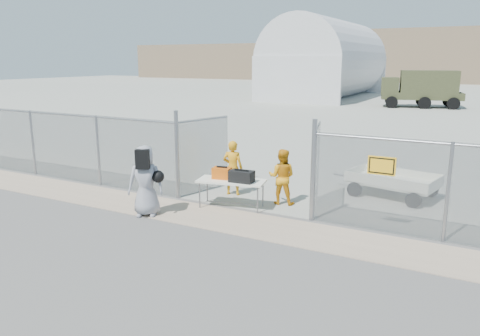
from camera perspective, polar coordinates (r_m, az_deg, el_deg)
The scene contains 13 objects.
ground at distance 10.87m, azimuth -5.03°, elevation -7.77°, with size 160.00×160.00×0.00m, color #555252.
tarmac_inside at distance 50.93m, azimuth 21.99°, elevation 7.79°, with size 160.00×80.00×0.01m, color #9E9F91.
dirt_strip at distance 11.67m, azimuth -2.33°, elevation -6.22°, with size 44.00×1.60×0.01m, color tan.
chain_link_fence at distance 12.20m, azimuth 0.00°, elevation 0.00°, with size 40.00×0.20×2.20m, color gray, non-canonical shape.
quonset_hangar at distance 50.93m, azimuth 10.61°, elevation 13.01°, with size 9.00×18.00×8.00m, color silver, non-canonical shape.
folding_table at distance 12.45m, azimuth -1.05°, elevation -3.16°, with size 1.78×0.74×0.76m, color white, non-canonical shape.
orange_bag at distance 12.48m, azimuth -2.22°, elevation -0.63°, with size 0.48×0.32×0.30m, color #E35E0F.
black_duffel at distance 12.12m, azimuth 0.20°, elevation -1.03°, with size 0.62×0.36×0.30m, color black.
security_worker_left at distance 13.52m, azimuth -0.89°, elevation 0.00°, with size 0.59×0.39×1.61m, color orange.
security_worker_right at distance 12.71m, azimuth 5.11°, elevation -1.07°, with size 0.74×0.58×1.53m, color orange.
visitor at distance 11.94m, azimuth -11.43°, elevation -1.54°, with size 0.88×0.57×1.80m, color gray.
utility_trailer at distance 14.13m, azimuth 18.13°, elevation -1.86°, with size 3.12×1.61×0.76m, color white, non-canonical shape.
military_truck at distance 41.66m, azimuth 21.27°, elevation 8.95°, with size 6.30×2.33×3.01m, color #3D4125, non-canonical shape.
Camera 1 is at (5.61, -8.48, 3.86)m, focal length 35.00 mm.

